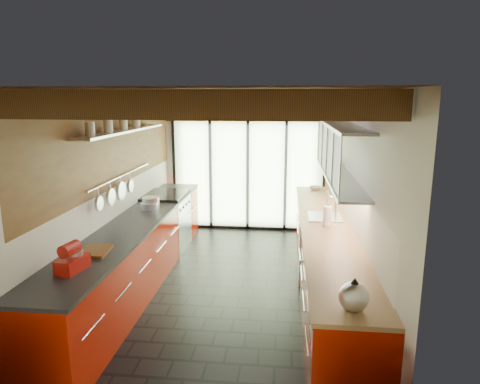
{
  "coord_description": "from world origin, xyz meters",
  "views": [
    {
      "loc": [
        0.72,
        -5.37,
        2.53
      ],
      "look_at": [
        0.1,
        0.4,
        1.25
      ],
      "focal_mm": 32.0,
      "sensor_mm": 36.0,
      "label": 1
    }
  ],
  "objects": [
    {
      "name": "bowl",
      "position": [
        1.27,
        2.25,
        0.95
      ],
      "size": [
        0.3,
        0.3,
        0.06
      ],
      "primitive_type": "imported",
      "rotation": [
        0.0,
        0.0,
        -0.37
      ],
      "color": "silver",
      "rests_on": "right_counter"
    },
    {
      "name": "sink_assembly",
      "position": [
        1.29,
        0.4,
        0.96
      ],
      "size": [
        0.45,
        0.52,
        0.43
      ],
      "color": "silver",
      "rests_on": "right_counter"
    },
    {
      "name": "cutting_board",
      "position": [
        -1.27,
        -1.26,
        0.94
      ],
      "size": [
        0.31,
        0.42,
        0.03
      ],
      "primitive_type": "cube",
      "rotation": [
        0.0,
        0.0,
        0.09
      ],
      "color": "brown",
      "rests_on": "left_counter"
    },
    {
      "name": "kettle",
      "position": [
        1.27,
        -2.25,
        1.04
      ],
      "size": [
        0.3,
        0.32,
        0.28
      ],
      "color": "silver",
      "rests_on": "right_counter"
    },
    {
      "name": "left_counter",
      "position": [
        -1.28,
        0.0,
        0.46
      ],
      "size": [
        0.68,
        5.0,
        0.92
      ],
      "color": "#A91502",
      "rests_on": "ground"
    },
    {
      "name": "stand_mixer",
      "position": [
        -1.27,
        -1.75,
        1.03
      ],
      "size": [
        0.24,
        0.35,
        0.29
      ],
      "color": "#B8170E",
      "rests_on": "left_counter"
    },
    {
      "name": "pot_large",
      "position": [
        -1.27,
        0.65,
        1.0
      ],
      "size": [
        0.28,
        0.28,
        0.16
      ],
      "primitive_type": "cylinder",
      "rotation": [
        0.0,
        0.0,
        -0.11
      ],
      "color": "silver",
      "rests_on": "left_counter"
    },
    {
      "name": "glass_door",
      "position": [
        0.0,
        2.69,
        1.66
      ],
      "size": [
        2.95,
        0.1,
        2.9
      ],
      "color": "#C6EAAD",
      "rests_on": "ground"
    },
    {
      "name": "ground",
      "position": [
        0.0,
        0.0,
        0.0
      ],
      "size": [
        5.5,
        5.5,
        0.0
      ],
      "primitive_type": "plane",
      "color": "black",
      "rests_on": "ground"
    },
    {
      "name": "soap_bottle",
      "position": [
        1.27,
        0.02,
        1.0
      ],
      "size": [
        0.09,
        0.09,
        0.17
      ],
      "primitive_type": "imported",
      "rotation": [
        0.0,
        0.0,
        -0.19
      ],
      "color": "silver",
      "rests_on": "right_counter"
    },
    {
      "name": "paper_towel",
      "position": [
        1.27,
        -0.02,
        1.05
      ],
      "size": [
        0.13,
        0.13,
        0.31
      ],
      "color": "white",
      "rests_on": "right_counter"
    },
    {
      "name": "pot_small",
      "position": [
        -1.27,
        0.57,
        0.97
      ],
      "size": [
        0.3,
        0.3,
        0.1
      ],
      "primitive_type": "cylinder",
      "rotation": [
        0.0,
        0.0,
        0.25
      ],
      "color": "silver",
      "rests_on": "left_counter"
    },
    {
      "name": "room_shell",
      "position": [
        0.0,
        0.0,
        1.65
      ],
      "size": [
        5.5,
        5.5,
        5.5
      ],
      "color": "silver",
      "rests_on": "ground"
    },
    {
      "name": "upper_cabinets_right",
      "position": [
        1.43,
        0.3,
        1.85
      ],
      "size": [
        0.34,
        3.0,
        3.0
      ],
      "color": "silver",
      "rests_on": "ground"
    },
    {
      "name": "right_counter",
      "position": [
        1.27,
        0.0,
        0.46
      ],
      "size": [
        0.68,
        5.0,
        0.92
      ],
      "color": "#A91502",
      "rests_on": "ground"
    },
    {
      "name": "range_stove",
      "position": [
        -1.28,
        1.45,
        0.47
      ],
      "size": [
        0.66,
        0.9,
        0.97
      ],
      "color": "silver",
      "rests_on": "ground"
    },
    {
      "name": "left_wall_fixtures",
      "position": [
        -1.47,
        0.14,
        1.88
      ],
      "size": [
        0.28,
        2.6,
        0.96
      ],
      "color": "silver",
      "rests_on": "ground"
    },
    {
      "name": "ceiling_beams",
      "position": [
        -0.0,
        0.38,
        2.46
      ],
      "size": [
        3.14,
        5.06,
        4.9
      ],
      "color": "#593316",
      "rests_on": "ground"
    }
  ]
}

